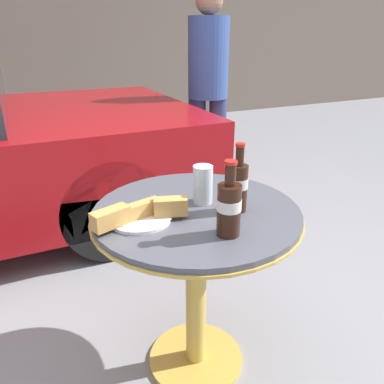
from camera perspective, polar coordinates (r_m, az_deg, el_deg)
name	(u,v)px	position (r m, az deg, el deg)	size (l,w,h in m)	color
ground_plane	(196,359)	(1.73, 0.56, -24.15)	(30.00, 30.00, 0.00)	gray
bistro_table	(196,250)	(1.38, 0.64, -8.76)	(0.73, 0.73, 0.70)	gold
cola_bottle_left	(238,185)	(1.26, 7.08, 1.08)	(0.06, 0.06, 0.24)	#33190F
cola_bottle_right	(229,207)	(1.11, 5.66, -2.24)	(0.07, 0.07, 0.23)	#33190F
drinking_glass	(203,186)	(1.33, 1.66, 0.91)	(0.07, 0.07, 0.14)	#C68923
lunch_plate_near	(140,214)	(1.21, -7.97, -3.36)	(0.32, 0.20, 0.07)	white
pedestrian	(208,81)	(3.21, 2.45, 16.56)	(0.33, 0.33, 1.60)	navy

